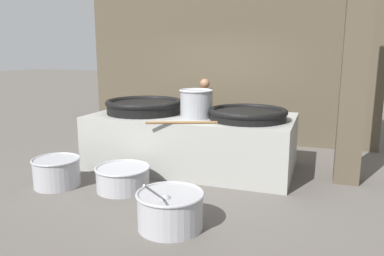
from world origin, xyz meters
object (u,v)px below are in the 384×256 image
giant_wok_far (248,114)px  prep_bowl_extra (123,177)px  stock_pot (196,103)px  cook (204,110)px  prep_bowl_vegetables (170,208)px  prep_bowl_meat (57,171)px  giant_wok_near (144,106)px

giant_wok_far → prep_bowl_extra: giant_wok_far is taller
stock_pot → cook: (-0.36, 1.60, -0.38)m
giant_wok_far → cook: size_ratio=0.87×
giant_wok_far → stock_pot: bearing=-176.1°
prep_bowl_extra → prep_bowl_vegetables: bearing=-38.4°
prep_bowl_meat → giant_wok_near: bearing=64.9°
giant_wok_near → cook: bearing=65.7°
stock_pot → prep_bowl_meat: 2.43m
cook → prep_bowl_extra: cook is taller
giant_wok_near → cook: 1.63m
prep_bowl_extra → giant_wok_far: bearing=38.8°
giant_wok_far → prep_bowl_meat: (-2.60, -1.47, -0.79)m
giant_wok_near → prep_bowl_extra: 1.63m
cook → prep_bowl_vegetables: (0.76, -3.71, -0.55)m
prep_bowl_vegetables → prep_bowl_extra: (-1.13, 0.89, -0.04)m
cook → stock_pot: bearing=114.0°
giant_wok_near → stock_pot: 1.04m
prep_bowl_meat → prep_bowl_extra: size_ratio=0.88×
prep_bowl_vegetables → giant_wok_near: bearing=122.5°
prep_bowl_vegetables → prep_bowl_meat: bearing=162.1°
stock_pot → prep_bowl_meat: (-1.75, -1.41, -0.93)m
giant_wok_far → stock_pot: stock_pot is taller
giant_wok_far → prep_bowl_meat: giant_wok_far is taller
giant_wok_far → stock_pot: size_ratio=2.24×
prep_bowl_vegetables → cook: bearing=101.6°
cook → prep_bowl_vegetables: bearing=112.9°
giant_wok_near → giant_wok_far: (1.88, -0.07, -0.03)m
giant_wok_far → prep_bowl_vegetables: 2.35m
cook → prep_bowl_meat: bearing=76.6°
giant_wok_near → prep_bowl_meat: 1.89m
stock_pot → cook: bearing=102.8°
giant_wok_near → giant_wok_far: 1.88m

